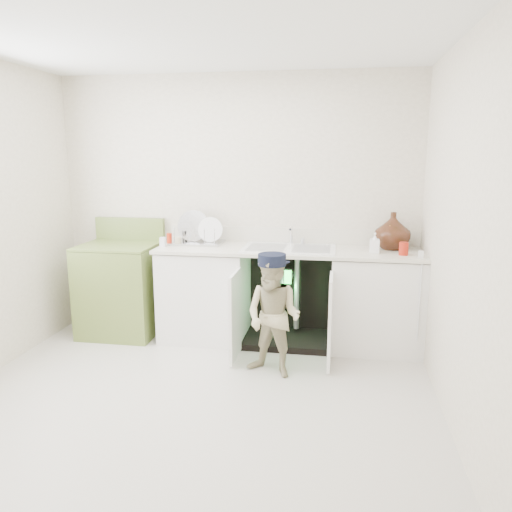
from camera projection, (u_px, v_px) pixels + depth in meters
The scene contains 5 objects.
ground at pixel (196, 396), 3.68m from camera, with size 3.50×3.50×0.00m, color #BDB4A6.
room_shell at pixel (192, 229), 3.42m from camera, with size 6.00×5.50×1.26m.
counter_run at pixel (291, 293), 4.65m from camera, with size 2.44×1.02×1.24m.
avocado_stove at pixel (121, 288), 4.90m from camera, with size 0.72×0.65×1.12m.
repair_worker at pixel (273, 315), 3.95m from camera, with size 0.57×0.65×0.99m.
Camera 1 is at (1.00, -3.27, 1.77)m, focal length 35.00 mm.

